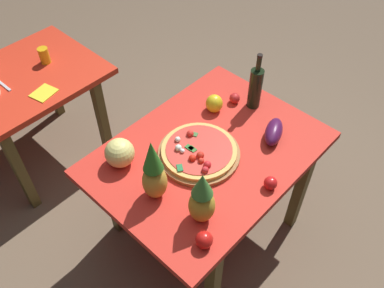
{
  "coord_description": "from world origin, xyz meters",
  "views": [
    {
      "loc": [
        -1.11,
        -0.92,
        2.35
      ],
      "look_at": [
        -0.06,
        0.07,
        0.77
      ],
      "focal_mm": 38.49,
      "sensor_mm": 36.0,
      "label": 1
    }
  ],
  "objects": [
    {
      "name": "bell_pepper",
      "position": [
        0.26,
        0.19,
        0.77
      ],
      "size": [
        0.1,
        0.1,
        0.11
      ],
      "primitive_type": "ellipsoid",
      "color": "yellow",
      "rests_on": "display_table"
    },
    {
      "name": "tomato_by_bottle",
      "position": [
        0.4,
        0.15,
        0.76
      ],
      "size": [
        0.06,
        0.06,
        0.06
      ],
      "primitive_type": "sphere",
      "color": "red",
      "rests_on": "display_table"
    },
    {
      "name": "eggplant",
      "position": [
        0.31,
        -0.19,
        0.77
      ],
      "size": [
        0.22,
        0.17,
        0.09
      ],
      "primitive_type": "ellipsoid",
      "rotation": [
        0.0,
        0.0,
        0.44
      ],
      "color": "#44143F",
      "rests_on": "display_table"
    },
    {
      "name": "pineapple_right",
      "position": [
        -0.33,
        -0.25,
        0.86
      ],
      "size": [
        0.12,
        0.12,
        0.31
      ],
      "color": "gold",
      "rests_on": "display_table"
    },
    {
      "name": "display_table",
      "position": [
        0.0,
        0.0,
        0.64
      ],
      "size": [
        1.21,
        0.89,
        0.72
      ],
      "color": "brown",
      "rests_on": "ground_plane"
    },
    {
      "name": "knife_utensil",
      "position": [
        -0.46,
        1.3,
        0.73
      ],
      "size": [
        0.02,
        0.18,
        0.01
      ],
      "primitive_type": "cube",
      "rotation": [
        0.0,
        0.0,
        0.02
      ],
      "color": "silver",
      "rests_on": "background_table"
    },
    {
      "name": "background_table",
      "position": [
        -0.35,
        1.28,
        0.61
      ],
      "size": [
        0.98,
        0.75,
        0.72
      ],
      "color": "brown",
      "rests_on": "ground_plane"
    },
    {
      "name": "pineapple_left",
      "position": [
        -0.38,
        0.0,
        0.89
      ],
      "size": [
        0.12,
        0.12,
        0.37
      ],
      "color": "gold",
      "rests_on": "display_table"
    },
    {
      "name": "napkin_folded",
      "position": [
        -0.33,
        1.04,
        0.73
      ],
      "size": [
        0.16,
        0.15,
        0.01
      ],
      "primitive_type": "cube",
      "rotation": [
        0.0,
        0.0,
        0.22
      ],
      "color": "yellow",
      "rests_on": "background_table"
    },
    {
      "name": "pizza",
      "position": [
        -0.06,
        0.02,
        0.76
      ],
      "size": [
        0.39,
        0.39,
        0.06
      ],
      "color": "#E0AF55",
      "rests_on": "pizza_board"
    },
    {
      "name": "wine_bottle",
      "position": [
        0.45,
        0.05,
        0.86
      ],
      "size": [
        0.08,
        0.08,
        0.36
      ],
      "color": "black",
      "rests_on": "display_table"
    },
    {
      "name": "pizza_board",
      "position": [
        -0.06,
        0.02,
        0.74
      ],
      "size": [
        0.43,
        0.43,
        0.02
      ],
      "primitive_type": "cylinder",
      "color": "#966235",
      "rests_on": "display_table"
    },
    {
      "name": "drinking_glass_juice",
      "position": [
        -0.14,
        1.3,
        0.78
      ],
      "size": [
        0.07,
        0.07,
        0.11
      ],
      "primitive_type": "cylinder",
      "color": "gold",
      "rests_on": "background_table"
    },
    {
      "name": "tomato_near_board",
      "position": [
        -0.42,
        -0.35,
        0.76
      ],
      "size": [
        0.08,
        0.08,
        0.08
      ],
      "primitive_type": "sphere",
      "color": "red",
      "rests_on": "display_table"
    },
    {
      "name": "tomato_at_corner",
      "position": [
        0.03,
        -0.38,
        0.76
      ],
      "size": [
        0.07,
        0.07,
        0.07
      ],
      "primitive_type": "sphere",
      "color": "red",
      "rests_on": "display_table"
    },
    {
      "name": "melon",
      "position": [
        -0.37,
        0.27,
        0.8
      ],
      "size": [
        0.15,
        0.15,
        0.15
      ],
      "primitive_type": "sphere",
      "color": "#DDD575",
      "rests_on": "display_table"
    },
    {
      "name": "ground_plane",
      "position": [
        0.0,
        0.0,
        0.0
      ],
      "size": [
        10.0,
        10.0,
        0.0
      ],
      "primitive_type": "plane",
      "color": "brown"
    }
  ]
}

